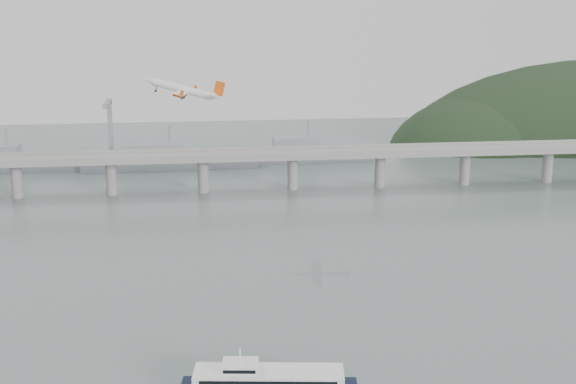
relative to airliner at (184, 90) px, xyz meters
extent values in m
plane|color=slate|center=(37.15, -93.71, -69.49)|extent=(900.00, 900.00, 0.00)
cube|color=gray|center=(37.15, 106.29, -49.49)|extent=(800.00, 22.00, 2.20)
cube|color=gray|center=(37.15, 95.79, -47.49)|extent=(800.00, 0.60, 1.80)
cube|color=gray|center=(37.15, 116.79, -47.49)|extent=(800.00, 0.60, 1.80)
cylinder|color=gray|center=(-92.85, 106.29, -59.99)|extent=(6.00, 6.00, 21.00)
cylinder|color=gray|center=(-42.85, 106.29, -59.99)|extent=(6.00, 6.00, 21.00)
cylinder|color=gray|center=(7.15, 106.29, -59.99)|extent=(6.00, 6.00, 21.00)
cylinder|color=gray|center=(57.15, 106.29, -59.99)|extent=(6.00, 6.00, 21.00)
cylinder|color=gray|center=(107.15, 106.29, -59.99)|extent=(6.00, 6.00, 21.00)
cylinder|color=gray|center=(157.15, 106.29, -59.99)|extent=(6.00, 6.00, 21.00)
cylinder|color=gray|center=(207.15, 106.29, -59.99)|extent=(6.00, 6.00, 21.00)
ellipsoid|color=black|center=(212.15, 226.29, -81.49)|extent=(140.00, 110.00, 96.00)
cube|color=gray|center=(-112.85, 176.29, -65.49)|extent=(95.67, 20.15, 8.00)
cylinder|color=gray|center=(-112.85, 176.29, -49.49)|extent=(1.60, 1.60, 14.00)
cube|color=gray|center=(-12.85, 171.29, -65.49)|extent=(110.55, 21.43, 8.00)
cube|color=gray|center=(-23.85, 171.29, -57.49)|extent=(39.01, 16.73, 8.00)
cylinder|color=gray|center=(-12.85, 171.29, -49.49)|extent=(1.60, 1.60, 14.00)
cube|color=gray|center=(77.15, 181.29, -65.49)|extent=(85.00, 13.60, 8.00)
cube|color=gray|center=(68.65, 181.29, -57.49)|extent=(29.75, 11.90, 8.00)
cylinder|color=gray|center=(77.15, 181.29, -49.49)|extent=(1.60, 1.60, 14.00)
cube|color=gray|center=(-52.85, 206.29, -49.49)|extent=(3.00, 3.00, 40.00)
cube|color=gray|center=(-52.85, 196.29, -31.49)|extent=(3.00, 28.00, 3.00)
cube|color=white|center=(21.76, -123.78, -63.25)|extent=(41.20, 14.83, 4.80)
cube|color=black|center=(21.12, -128.58, -62.01)|extent=(36.15, 4.97, 0.96)
cube|color=black|center=(22.40, -118.98, -62.01)|extent=(36.15, 4.97, 0.96)
cube|color=black|center=(22.40, -118.98, -64.31)|extent=(36.15, 4.97, 0.96)
cube|color=white|center=(14.16, -122.77, -59.61)|extent=(10.39, 7.92, 2.49)
cube|color=black|center=(13.71, -126.14, -59.61)|extent=(8.57, 1.25, 0.96)
cylinder|color=white|center=(14.16, -122.77, -56.54)|extent=(0.54, 0.54, 3.84)
cylinder|color=silver|center=(-0.75, 0.15, 0.33)|extent=(24.29, 8.89, 8.89)
cone|color=silver|center=(-13.94, 2.72, 3.66)|extent=(4.74, 3.98, 3.89)
cone|color=silver|center=(12.95, -2.49, -2.69)|extent=(5.33, 3.80, 4.10)
cube|color=silver|center=(-0.14, -0.01, -0.72)|extent=(9.44, 29.71, 2.83)
cube|color=silver|center=(12.28, -2.33, -1.90)|extent=(4.54, 10.72, 1.40)
cube|color=#DC4D0F|center=(13.80, -2.47, 0.66)|extent=(5.15, 1.05, 6.40)
cylinder|color=#DC4D0F|center=(-0.83, 4.90, -1.82)|extent=(4.37, 2.88, 2.83)
cylinder|color=black|center=(-2.56, 5.23, -1.39)|extent=(1.15, 2.07, 2.01)
cube|color=silver|center=(-0.62, 4.90, -0.99)|extent=(2.35, 0.62, 1.54)
cylinder|color=#DC4D0F|center=(-2.53, -4.45, -1.34)|extent=(4.37, 2.88, 2.83)
cylinder|color=black|center=(-4.26, -4.12, -0.90)|extent=(1.15, 2.07, 2.01)
cube|color=silver|center=(-2.31, -4.45, -0.50)|extent=(2.35, 0.62, 1.54)
cylinder|color=black|center=(-0.13, 2.19, -2.34)|extent=(0.86, 0.38, 2.10)
cylinder|color=black|center=(-0.36, 2.19, -3.27)|extent=(1.20, 0.52, 1.17)
cylinder|color=black|center=(-0.93, -2.23, -2.12)|extent=(0.86, 0.38, 2.10)
cylinder|color=black|center=(-1.16, -2.24, -3.04)|extent=(1.20, 0.52, 1.17)
cylinder|color=black|center=(-11.24, 2.06, 0.48)|extent=(0.86, 0.38, 2.10)
cylinder|color=black|center=(-11.48, 2.06, -0.44)|extent=(1.20, 0.52, 1.17)
cube|color=#DC4D0F|center=(4.38, 14.13, -0.88)|extent=(1.86, 0.44, 2.35)
cube|color=#DC4D0F|center=(-0.86, -14.78, 0.62)|extent=(1.86, 0.44, 2.35)
camera|label=1|loc=(4.59, -310.98, 36.80)|focal=48.00mm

